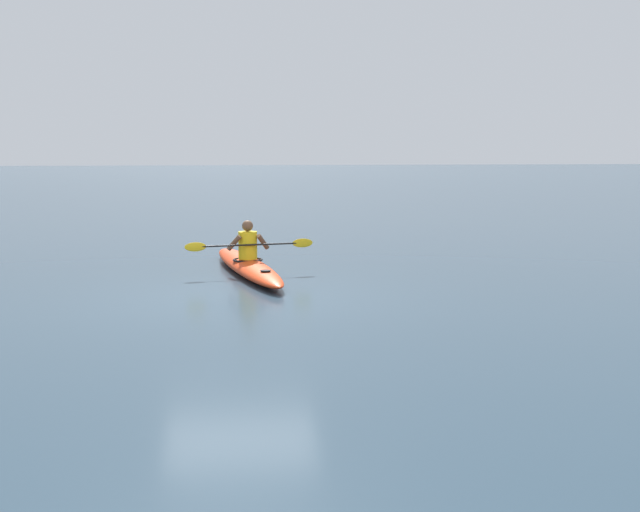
# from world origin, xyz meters

# --- Properties ---
(ground_plane) EXTENTS (160.00, 160.00, 0.00)m
(ground_plane) POSITION_xyz_m (0.00, 0.00, 0.00)
(ground_plane) COLOR #283D4C
(kayak) EXTENTS (1.58, 5.05, 0.28)m
(kayak) POSITION_xyz_m (-0.18, -2.38, 0.14)
(kayak) COLOR red
(kayak) RESTS_ON ground
(kayaker) EXTENTS (2.41, 0.63, 0.74)m
(kayaker) POSITION_xyz_m (-0.19, -2.32, 0.59)
(kayaker) COLOR yellow
(kayaker) RESTS_ON kayak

